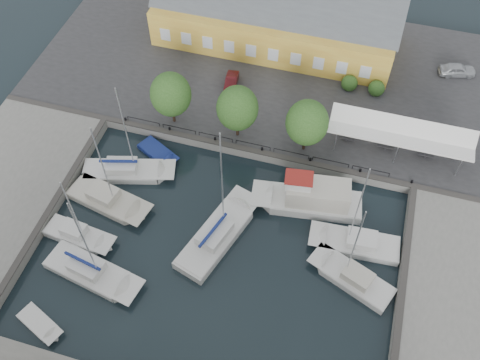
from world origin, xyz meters
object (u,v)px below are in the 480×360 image
at_px(tent_canopy, 401,132).
at_px(west_boat_c, 79,236).
at_px(launch_sw, 40,325).
at_px(west_boat_a, 127,172).
at_px(east_boat_a, 356,244).
at_px(east_boat_b, 353,279).
at_px(trawler, 311,199).
at_px(car_silver, 457,70).
at_px(west_boat_b, 108,200).
at_px(center_sailboat, 218,235).
at_px(car_red, 231,83).
at_px(west_boat_d, 92,273).
at_px(warehouse, 272,14).
at_px(launch_nw, 158,153).

relative_size(tent_canopy, west_boat_c, 1.48).
bearing_deg(launch_sw, west_boat_a, 88.14).
height_order(east_boat_a, east_boat_b, east_boat_a).
relative_size(trawler, east_boat_a, 0.93).
relative_size(car_silver, east_boat_b, 0.39).
bearing_deg(west_boat_b, west_boat_a, 84.67).
relative_size(center_sailboat, west_boat_a, 1.14).
relative_size(east_boat_a, west_boat_c, 1.24).
xyz_separation_m(car_red, launch_sw, (-7.32, -30.75, -1.51)).
xyz_separation_m(center_sailboat, east_boat_a, (12.40, 2.70, -0.10)).
distance_m(car_silver, car_red, 25.80).
bearing_deg(car_red, west_boat_c, -116.91).
distance_m(west_boat_d, launch_sw, 5.87).
bearing_deg(trawler, car_silver, 60.33).
relative_size(car_red, east_boat_a, 0.31).
relative_size(warehouse, center_sailboat, 2.04).
bearing_deg(car_red, launch_sw, -110.39).
bearing_deg(east_boat_a, warehouse, 119.66).
height_order(east_boat_a, west_boat_a, west_boat_a).
height_order(center_sailboat, launch_nw, center_sailboat).
relative_size(car_silver, east_boat_a, 0.36).
distance_m(car_silver, east_boat_a, 26.14).
relative_size(west_boat_b, launch_sw, 2.57).
xyz_separation_m(west_boat_b, launch_sw, (-0.19, -12.98, -0.17)).
height_order(west_boat_c, launch_sw, west_boat_c).
bearing_deg(west_boat_c, west_boat_b, 78.34).
xyz_separation_m(car_red, trawler, (11.74, -12.75, -0.58)).
bearing_deg(west_boat_a, west_boat_b, -95.33).
distance_m(tent_canopy, west_boat_d, 32.03).
height_order(tent_canopy, east_boat_b, east_boat_b).
bearing_deg(center_sailboat, east_boat_b, -3.97).
distance_m(tent_canopy, west_boat_c, 32.38).
xyz_separation_m(trawler, east_boat_a, (4.92, -3.20, -0.75)).
distance_m(west_boat_c, west_boat_d, 4.19).
bearing_deg(car_silver, center_sailboat, 129.26).
distance_m(east_boat_a, west_boat_b, 23.86).
height_order(center_sailboat, west_boat_d, center_sailboat).
relative_size(west_boat_c, launch_nw, 1.91).
height_order(center_sailboat, trawler, center_sailboat).
bearing_deg(west_boat_b, launch_nw, 71.18).
bearing_deg(launch_nw, west_boat_c, -106.12).
height_order(east_boat_b, launch_sw, east_boat_b).
bearing_deg(east_boat_b, car_red, 130.86).
distance_m(west_boat_c, launch_nw, 11.91).
relative_size(east_boat_b, west_boat_a, 0.87).
height_order(warehouse, west_boat_d, west_boat_d).
xyz_separation_m(center_sailboat, east_boat_b, (12.63, -0.88, -0.10)).
relative_size(warehouse, car_red, 7.90).
relative_size(car_silver, center_sailboat, 0.30).
bearing_deg(east_boat_a, trawler, 146.96).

